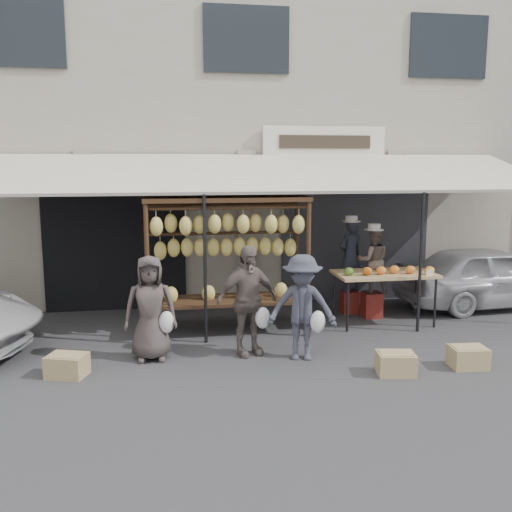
{
  "coord_description": "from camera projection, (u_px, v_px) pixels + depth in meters",
  "views": [
    {
      "loc": [
        -1.65,
        -7.39,
        2.78
      ],
      "look_at": [
        -0.17,
        1.4,
        1.3
      ],
      "focal_mm": 40.0,
      "sensor_mm": 36.0,
      "label": 1
    }
  ],
  "objects": [
    {
      "name": "stool_right",
      "position": [
        372.0,
        305.0,
        10.27
      ],
      "size": [
        0.4,
        0.4,
        0.46
      ],
      "primitive_type": "cube",
      "rotation": [
        0.0,
        0.0,
        -0.28
      ],
      "color": "maroon",
      "rests_on": "ground_plane"
    },
    {
      "name": "ground_plane",
      "position": [
        285.0,
        364.0,
        7.91
      ],
      "size": [
        90.0,
        90.0,
        0.0
      ],
      "primitive_type": "plane",
      "color": "#2D2D30"
    },
    {
      "name": "vendor_left",
      "position": [
        350.0,
        256.0,
        10.43
      ],
      "size": [
        0.56,
        0.45,
        1.33
      ],
      "primitive_type": "imported",
      "rotation": [
        0.0,
        0.0,
        3.44
      ],
      "color": "#242633",
      "rests_on": "stool_left"
    },
    {
      "name": "banana_rack",
      "position": [
        227.0,
        239.0,
        9.06
      ],
      "size": [
        2.6,
        0.9,
        2.24
      ],
      "color": "black",
      "rests_on": "ground_plane"
    },
    {
      "name": "vendor_right",
      "position": [
        373.0,
        260.0,
        10.14
      ],
      "size": [
        0.63,
        0.52,
        1.17
      ],
      "primitive_type": "imported",
      "rotation": [
        0.0,
        0.0,
        2.99
      ],
      "color": "#65554F",
      "rests_on": "stool_right"
    },
    {
      "name": "sedan",
      "position": [
        489.0,
        276.0,
        10.96
      ],
      "size": [
        3.62,
        1.63,
        1.21
      ],
      "primitive_type": "imported",
      "rotation": [
        0.0,
        0.0,
        1.63
      ],
      "color": "#A8A8AD",
      "rests_on": "ground_plane"
    },
    {
      "name": "crate_near_b",
      "position": [
        468.0,
        357.0,
        7.77
      ],
      "size": [
        0.51,
        0.4,
        0.29
      ],
      "primitive_type": "cube",
      "rotation": [
        0.0,
        0.0,
        -0.09
      ],
      "color": "tan",
      "rests_on": "ground_plane"
    },
    {
      "name": "stool_left",
      "position": [
        349.0,
        302.0,
        10.57
      ],
      "size": [
        0.31,
        0.31,
        0.41
      ],
      "primitive_type": "cube",
      "rotation": [
        0.0,
        0.0,
        0.06
      ],
      "color": "maroon",
      "rests_on": "ground_plane"
    },
    {
      "name": "crate_far",
      "position": [
        67.0,
        366.0,
        7.45
      ],
      "size": [
        0.58,
        0.51,
        0.29
      ],
      "primitive_type": "cube",
      "rotation": [
        0.0,
        0.0,
        -0.32
      ],
      "color": "tan",
      "rests_on": "ground_plane"
    },
    {
      "name": "crate_near_a",
      "position": [
        396.0,
        364.0,
        7.52
      ],
      "size": [
        0.54,
        0.44,
        0.29
      ],
      "primitive_type": "cube",
      "rotation": [
        0.0,
        0.0,
        -0.17
      ],
      "color": "tan",
      "rests_on": "ground_plane"
    },
    {
      "name": "shophouse",
      "position": [
        228.0,
        125.0,
        13.63
      ],
      "size": [
        24.0,
        6.15,
        7.3
      ],
      "color": "#A49D8F",
      "rests_on": "ground_plane"
    },
    {
      "name": "customer_mid",
      "position": [
        247.0,
        301.0,
        8.2
      ],
      "size": [
        1.01,
        0.64,
        1.61
      ],
      "primitive_type": "imported",
      "rotation": [
        0.0,
        0.0,
        0.28
      ],
      "color": "#635752",
      "rests_on": "ground_plane"
    },
    {
      "name": "customer_right",
      "position": [
        302.0,
        307.0,
        8.01
      ],
      "size": [
        1.08,
        0.78,
        1.51
      ],
      "primitive_type": "imported",
      "rotation": [
        0.0,
        0.0,
        -0.24
      ],
      "color": "#383947",
      "rests_on": "ground_plane"
    },
    {
      "name": "customer_left",
      "position": [
        150.0,
        308.0,
        7.99
      ],
      "size": [
        0.73,
        0.48,
        1.5
      ],
      "primitive_type": "imported",
      "rotation": [
        0.0,
        0.0,
        0.01
      ],
      "color": "#413837",
      "rests_on": "ground_plane"
    },
    {
      "name": "produce_table",
      "position": [
        385.0,
        275.0,
        9.74
      ],
      "size": [
        1.7,
        0.9,
        1.04
      ],
      "color": "tan",
      "rests_on": "ground_plane"
    },
    {
      "name": "awning",
      "position": [
        258.0,
        174.0,
        9.71
      ],
      "size": [
        10.0,
        2.35,
        2.92
      ],
      "color": "#BAB09B",
      "rests_on": "ground_plane"
    }
  ]
}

